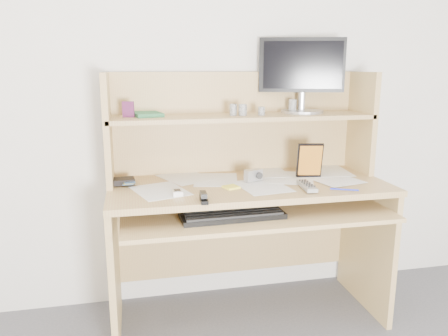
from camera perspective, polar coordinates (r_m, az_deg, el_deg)
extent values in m
cube|color=white|center=(2.45, 1.41, 11.30)|extent=(3.60, 0.04, 2.50)
cube|color=tan|center=(2.22, 3.26, -2.37)|extent=(1.40, 0.60, 0.03)
cube|color=tan|center=(2.28, -14.13, -12.39)|extent=(0.03, 0.56, 0.72)
cube|color=tan|center=(2.60, 18.08, -9.41)|extent=(0.03, 0.56, 0.72)
cube|color=tan|center=(2.61, 1.48, -9.18)|extent=(1.34, 0.02, 0.41)
cube|color=tan|center=(2.14, 4.07, -5.65)|extent=(1.28, 0.55, 0.02)
cube|color=tan|center=(2.44, 1.55, 5.99)|extent=(1.40, 0.02, 0.55)
cube|color=tan|center=(2.24, -14.95, 4.92)|extent=(0.03, 0.30, 0.55)
cube|color=tan|center=(2.56, 17.45, 5.73)|extent=(0.03, 0.30, 0.55)
cube|color=tan|center=(2.30, 2.38, 6.68)|extent=(1.38, 0.30, 0.02)
cube|color=white|center=(2.22, 3.26, -1.92)|extent=(1.32, 0.54, 0.01)
cube|color=black|center=(2.01, 1.08, -6.17)|extent=(0.48, 0.19, 0.02)
cube|color=black|center=(2.01, 1.09, -5.72)|extent=(0.45, 0.17, 0.01)
cube|color=gray|center=(2.14, 10.77, -2.31)|extent=(0.07, 0.19, 0.02)
cube|color=silver|center=(2.02, -6.15, -3.03)|extent=(0.05, 0.09, 0.02)
cube|color=black|center=(1.91, -2.67, -3.72)|extent=(0.04, 0.12, 0.04)
cube|color=black|center=(2.24, -12.96, -1.67)|extent=(0.11, 0.10, 0.03)
cube|color=#CCD538|center=(2.13, 0.94, -2.50)|extent=(0.09, 0.09, 0.01)
cube|color=#A9A9AB|center=(2.24, 3.86, -0.95)|extent=(0.10, 0.07, 0.06)
cube|color=black|center=(2.32, 11.12, 0.99)|extent=(0.13, 0.04, 0.19)
cylinder|color=#1A27CA|center=(2.14, 15.44, -2.73)|extent=(0.12, 0.06, 0.01)
cube|color=maroon|center=(2.23, -12.40, 7.49)|extent=(0.06, 0.03, 0.08)
cube|color=#2F7641|center=(2.27, -10.03, 6.94)|extent=(0.17, 0.21, 0.02)
cylinder|color=black|center=(2.26, 2.46, 7.59)|extent=(0.05, 0.05, 0.06)
cylinder|color=white|center=(2.26, 1.21, 7.61)|extent=(0.05, 0.05, 0.06)
cylinder|color=black|center=(2.28, 4.92, 7.42)|extent=(0.05, 0.05, 0.04)
cylinder|color=silver|center=(2.43, 8.93, 8.00)|extent=(0.05, 0.05, 0.07)
cylinder|color=#B2B2B7|center=(2.44, 10.15, 7.28)|extent=(0.23, 0.23, 0.01)
cylinder|color=#B2B2B7|center=(2.44, 10.12, 8.59)|extent=(0.04, 0.04, 0.10)
cube|color=black|center=(2.45, 10.13, 13.10)|extent=(0.45, 0.16, 0.29)
cube|color=black|center=(2.44, 10.27, 13.09)|extent=(0.41, 0.12, 0.25)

